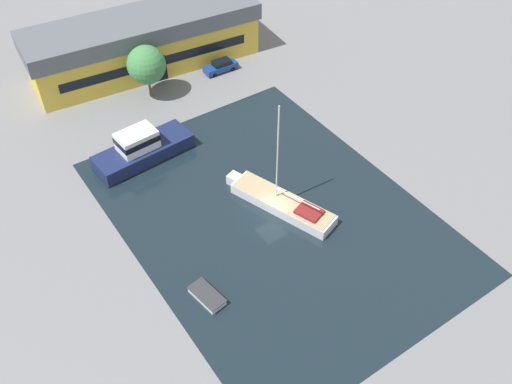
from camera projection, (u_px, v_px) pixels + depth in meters
ground_plane at (272, 215)px, 56.88m from camera, size 440.00×440.00×0.00m
water_canal at (272, 215)px, 56.88m from camera, size 27.25×36.99×0.01m
warehouse_building at (144, 42)px, 74.44m from camera, size 31.09×11.35×7.12m
quay_tree_near_building at (146, 65)px, 68.71m from camera, size 4.74×4.74×6.87m
parked_car at (221, 66)px, 75.43m from camera, size 4.60×1.82×1.57m
sailboat_moored at (282, 203)px, 57.22m from camera, size 6.26×12.39×12.16m
motor_cruiser at (142, 149)px, 62.22m from camera, size 11.33×4.80×3.77m
small_dinghy at (207, 296)px, 49.47m from camera, size 2.21×3.72×0.61m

